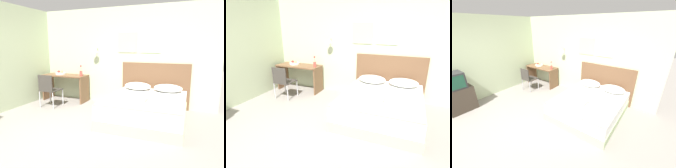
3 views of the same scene
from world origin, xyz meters
TOP-DOWN VIEW (x-y plane):
  - ground_plane at (0.00, 0.00)m, footprint 24.00×24.00m
  - wall_back at (0.01, 2.85)m, footprint 5.35×0.31m
  - bed at (1.12, 1.76)m, footprint 1.65×2.01m
  - headboard at (1.12, 2.80)m, footprint 1.77×0.06m
  - pillow_left at (0.74, 2.48)m, footprint 0.68×0.47m
  - pillow_right at (1.50, 2.48)m, footprint 0.68×0.47m
  - throw_blanket at (1.12, 1.18)m, footprint 1.60×0.80m
  - folded_towel_near_foot at (1.07, 1.32)m, footprint 0.28×0.27m
  - desk at (-1.47, 2.49)m, footprint 1.32×0.55m
  - desk_chair at (-1.49, 1.74)m, footprint 0.46×0.46m
  - fruit_bowl at (-1.64, 2.51)m, footprint 0.30×0.30m
  - flower_vase at (-0.91, 2.46)m, footprint 0.08×0.08m

SIDE VIEW (x-z plane):
  - ground_plane at x=0.00m, z-range 0.00..0.00m
  - bed at x=1.12m, z-range 0.00..0.51m
  - desk_chair at x=-1.49m, z-range 0.08..0.96m
  - throw_blanket at x=1.12m, z-range 0.51..0.53m
  - desk at x=-1.47m, z-range 0.16..0.94m
  - folded_towel_near_foot at x=1.07m, z-range 0.53..0.59m
  - headboard at x=1.12m, z-range 0.00..1.18m
  - pillow_left at x=0.74m, z-range 0.51..0.69m
  - pillow_right at x=1.50m, z-range 0.51..0.69m
  - fruit_bowl at x=-1.64m, z-range 0.75..0.87m
  - flower_vase at x=-0.91m, z-range 0.73..1.04m
  - wall_back at x=0.01m, z-range 0.01..2.66m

